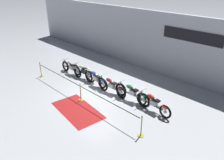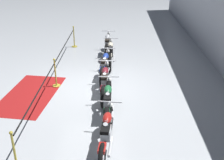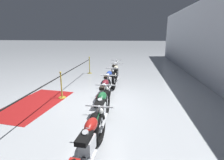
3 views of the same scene
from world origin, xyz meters
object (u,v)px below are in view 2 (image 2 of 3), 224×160
(motorcycle_maroon_3, at_px, (105,82))
(stanchion_mid_right, at_px, (16,158))
(motorcycle_green_4, at_px, (108,104))
(motorcycle_red_5, at_px, (107,133))
(stanchion_far_left, at_px, (63,53))
(floor_banner, at_px, (30,94))
(motorcycle_blue_2, at_px, (105,66))
(motorcycle_cream_1, at_px, (110,53))
(motorcycle_silver_0, at_px, (108,45))
(stanchion_mid_left, at_px, (56,77))

(motorcycle_maroon_3, height_order, stanchion_mid_right, stanchion_mid_right)
(motorcycle_maroon_3, bearing_deg, motorcycle_green_4, 5.80)
(motorcycle_red_5, height_order, stanchion_far_left, stanchion_far_left)
(floor_banner, bearing_deg, stanchion_far_left, 167.30)
(motorcycle_blue_2, height_order, motorcycle_red_5, motorcycle_blue_2)
(motorcycle_cream_1, height_order, motorcycle_green_4, motorcycle_green_4)
(motorcycle_silver_0, xyz_separation_m, motorcycle_cream_1, (1.17, 0.16, 0.01))
(stanchion_mid_left, bearing_deg, motorcycle_blue_2, 112.45)
(motorcycle_silver_0, xyz_separation_m, stanchion_mid_left, (3.31, -1.71, -0.11))
(motorcycle_red_5, bearing_deg, motorcycle_green_4, -179.21)
(motorcycle_cream_1, xyz_separation_m, stanchion_far_left, (0.69, -1.88, 0.23))
(motorcycle_silver_0, bearing_deg, motorcycle_maroon_3, 0.91)
(motorcycle_red_5, xyz_separation_m, stanchion_mid_right, (0.80, -1.94, -0.11))
(stanchion_far_left, xyz_separation_m, stanchion_mid_right, (5.68, 0.00, -0.36))
(motorcycle_maroon_3, bearing_deg, stanchion_far_left, -138.93)
(motorcycle_cream_1, distance_m, stanchion_mid_left, 2.85)
(motorcycle_green_4, height_order, stanchion_far_left, stanchion_far_left)
(motorcycle_green_4, bearing_deg, stanchion_far_left, -151.23)
(motorcycle_maroon_3, xyz_separation_m, stanchion_far_left, (-2.04, -1.78, 0.25))
(motorcycle_maroon_3, xyz_separation_m, motorcycle_green_4, (1.47, 0.15, 0.02))
(motorcycle_cream_1, distance_m, stanchion_mid_right, 6.64)
(motorcycle_red_5, relative_size, stanchion_mid_right, 2.14)
(motorcycle_green_4, height_order, stanchion_mid_left, stanchion_mid_left)
(motorcycle_red_5, bearing_deg, motorcycle_blue_2, -176.94)
(motorcycle_blue_2, distance_m, stanchion_mid_left, 1.87)
(motorcycle_cream_1, bearing_deg, motorcycle_green_4, 0.66)
(stanchion_mid_left, xyz_separation_m, stanchion_mid_right, (4.24, 0.00, 0.00))
(motorcycle_cream_1, relative_size, stanchion_far_left, 0.26)
(motorcycle_red_5, relative_size, stanchion_far_left, 0.26)
(motorcycle_cream_1, distance_m, motorcycle_maroon_3, 2.73)
(motorcycle_cream_1, relative_size, motorcycle_red_5, 1.02)
(stanchion_mid_right, height_order, floor_banner, stanchion_mid_right)
(motorcycle_silver_0, bearing_deg, motorcycle_blue_2, 0.18)
(stanchion_mid_left, distance_m, stanchion_mid_right, 4.24)
(motorcycle_silver_0, relative_size, stanchion_mid_left, 2.15)
(motorcycle_maroon_3, xyz_separation_m, motorcycle_red_5, (2.85, 0.17, 0.00))
(motorcycle_maroon_3, distance_m, stanchion_mid_left, 1.87)
(motorcycle_silver_0, distance_m, motorcycle_green_4, 5.37)
(motorcycle_blue_2, relative_size, stanchion_mid_right, 2.21)
(motorcycle_silver_0, xyz_separation_m, stanchion_far_left, (1.86, -1.71, 0.25))
(motorcycle_cream_1, relative_size, stanchion_mid_left, 2.18)
(motorcycle_cream_1, relative_size, motorcycle_green_4, 0.93)
(motorcycle_red_5, height_order, floor_banner, motorcycle_red_5)
(motorcycle_silver_0, height_order, motorcycle_blue_2, motorcycle_blue_2)
(motorcycle_red_5, bearing_deg, motorcycle_maroon_3, -176.62)
(motorcycle_blue_2, distance_m, motorcycle_red_5, 4.16)
(motorcycle_blue_2, xyz_separation_m, stanchion_mid_right, (4.95, -1.72, -0.13))
(stanchion_far_left, distance_m, stanchion_mid_left, 1.49)
(motorcycle_green_4, relative_size, stanchion_mid_right, 2.35)
(motorcycle_cream_1, distance_m, motorcycle_green_4, 4.20)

